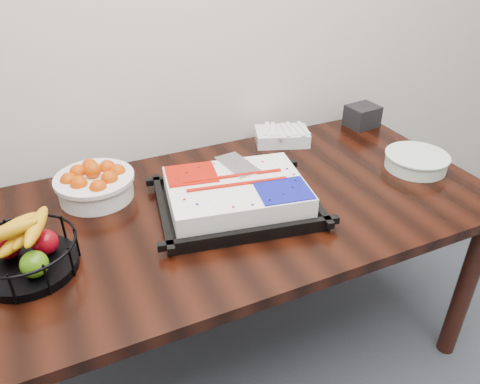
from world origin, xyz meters
name	(u,v)px	position (x,y,z in m)	size (l,w,h in m)	color
table	(235,223)	(0.00, 2.00, 0.66)	(1.80, 0.90, 0.75)	black
cake_tray	(236,196)	(-0.01, 1.97, 0.80)	(0.57, 0.48, 0.10)	black
tangerine_bowl	(94,179)	(-0.42, 2.24, 0.82)	(0.27, 0.27, 0.17)	white
fruit_basket	(26,252)	(-0.66, 1.93, 0.81)	(0.28, 0.28, 0.15)	black
plate_stack	(416,161)	(0.74, 1.93, 0.78)	(0.24, 0.24, 0.06)	white
fork_bag	(282,136)	(0.38, 2.35, 0.78)	(0.26, 0.21, 0.06)	silver
napkin_box	(362,116)	(0.80, 2.35, 0.80)	(0.13, 0.11, 0.10)	black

